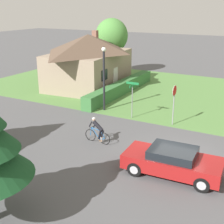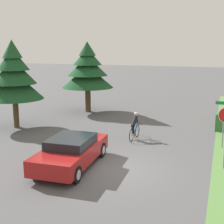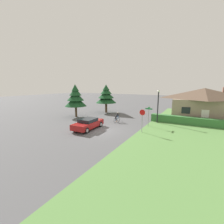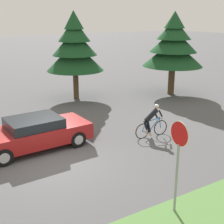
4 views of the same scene
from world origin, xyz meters
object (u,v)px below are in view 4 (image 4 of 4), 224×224
(sedan_left_lane, at_px, (34,133))
(conifer_tall_far, at_px, (173,45))
(conifer_tall_near, at_px, (75,48))
(cyclist, at_px, (152,122))
(stop_sign, at_px, (178,150))

(sedan_left_lane, distance_m, conifer_tall_far, 11.72)
(sedan_left_lane, height_order, conifer_tall_near, conifer_tall_near)
(conifer_tall_far, bearing_deg, cyclist, -47.46)
(stop_sign, height_order, conifer_tall_near, conifer_tall_near)
(conifer_tall_far, bearing_deg, stop_sign, -40.94)
(cyclist, height_order, stop_sign, stop_sign)
(stop_sign, distance_m, conifer_tall_far, 13.44)
(sedan_left_lane, bearing_deg, conifer_tall_far, 17.55)
(cyclist, distance_m, conifer_tall_near, 8.10)
(conifer_tall_near, bearing_deg, stop_sign, -12.68)
(cyclist, bearing_deg, sedan_left_lane, 166.93)
(stop_sign, height_order, conifer_tall_far, conifer_tall_far)
(stop_sign, xyz_separation_m, conifer_tall_far, (-10.10, 8.76, 1.40))
(conifer_tall_near, xyz_separation_m, conifer_tall_far, (2.28, 5.97, 0.04))
(cyclist, xyz_separation_m, conifer_tall_far, (-5.42, 5.91, 2.55))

